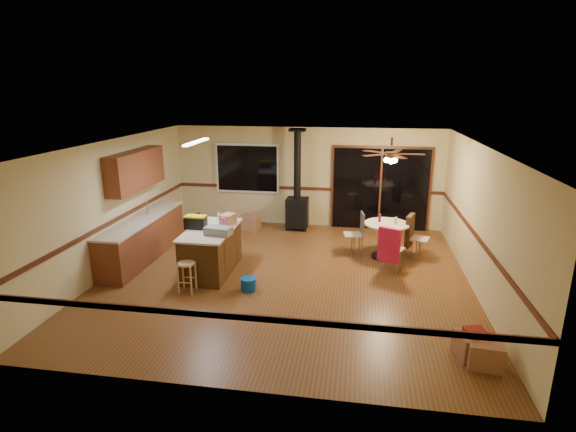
% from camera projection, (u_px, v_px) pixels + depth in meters
% --- Properties ---
extents(floor, '(7.00, 7.00, 0.00)m').
position_uv_depth(floor, '(286.00, 276.00, 8.84)').
color(floor, brown).
rests_on(floor, ground).
extents(ceiling, '(7.00, 7.00, 0.00)m').
position_uv_depth(ceiling, '(285.00, 144.00, 8.12)').
color(ceiling, silver).
rests_on(ceiling, ground).
extents(wall_back, '(7.00, 0.00, 7.00)m').
position_uv_depth(wall_back, '(307.00, 177.00, 11.80)').
color(wall_back, '#C8B87E').
rests_on(wall_back, ground).
extents(wall_front, '(7.00, 0.00, 7.00)m').
position_uv_depth(wall_front, '(236.00, 294.00, 5.16)').
color(wall_front, '#C8B87E').
rests_on(wall_front, ground).
extents(wall_left, '(0.00, 7.00, 7.00)m').
position_uv_depth(wall_left, '(114.00, 205.00, 9.01)').
color(wall_left, '#C8B87E').
rests_on(wall_left, ground).
extents(wall_right, '(0.00, 7.00, 7.00)m').
position_uv_depth(wall_right, '(480.00, 221.00, 7.95)').
color(wall_right, '#C8B87E').
rests_on(wall_right, ground).
extents(chair_rail, '(7.00, 7.00, 0.08)m').
position_uv_depth(chair_rail, '(286.00, 228.00, 8.56)').
color(chair_rail, '#492012').
rests_on(chair_rail, ground).
extents(window, '(1.72, 0.10, 1.32)m').
position_uv_depth(window, '(247.00, 168.00, 11.94)').
color(window, black).
rests_on(window, ground).
extents(sliding_door, '(2.52, 0.10, 2.10)m').
position_uv_depth(sliding_door, '(380.00, 189.00, 11.53)').
color(sliding_door, black).
rests_on(sliding_door, ground).
extents(lower_cabinets, '(0.60, 3.00, 0.86)m').
position_uv_depth(lower_cabinets, '(143.00, 239.00, 9.68)').
color(lower_cabinets, brown).
rests_on(lower_cabinets, ground).
extents(countertop, '(0.64, 3.04, 0.04)m').
position_uv_depth(countertop, '(141.00, 219.00, 9.55)').
color(countertop, '#BCAE92').
rests_on(countertop, lower_cabinets).
extents(upper_cabinets, '(0.35, 2.00, 0.80)m').
position_uv_depth(upper_cabinets, '(136.00, 170.00, 9.48)').
color(upper_cabinets, brown).
rests_on(upper_cabinets, ground).
extents(kitchen_island, '(0.88, 1.68, 0.90)m').
position_uv_depth(kitchen_island, '(211.00, 250.00, 8.94)').
color(kitchen_island, '#412710').
rests_on(kitchen_island, ground).
extents(wood_stove, '(0.55, 0.50, 2.52)m').
position_uv_depth(wood_stove, '(297.00, 202.00, 11.56)').
color(wood_stove, black).
rests_on(wood_stove, ground).
extents(ceiling_fan, '(0.24, 0.24, 0.55)m').
position_uv_depth(ceiling_fan, '(391.00, 157.00, 9.21)').
color(ceiling_fan, brown).
rests_on(ceiling_fan, ceiling).
extents(fluorescent_strip, '(0.10, 1.20, 0.04)m').
position_uv_depth(fluorescent_strip, '(196.00, 142.00, 8.69)').
color(fluorescent_strip, white).
rests_on(fluorescent_strip, ceiling).
extents(toolbox_grey, '(0.53, 0.35, 0.15)m').
position_uv_depth(toolbox_grey, '(218.00, 231.00, 8.46)').
color(toolbox_grey, slate).
rests_on(toolbox_grey, kitchen_island).
extents(toolbox_black, '(0.42, 0.22, 0.23)m').
position_uv_depth(toolbox_black, '(196.00, 223.00, 8.83)').
color(toolbox_black, black).
rests_on(toolbox_black, kitchen_island).
extents(toolbox_yellow_lid, '(0.40, 0.21, 0.03)m').
position_uv_depth(toolbox_yellow_lid, '(195.00, 216.00, 8.79)').
color(toolbox_yellow_lid, gold).
rests_on(toolbox_yellow_lid, toolbox_black).
extents(box_on_island, '(0.31, 0.36, 0.21)m').
position_uv_depth(box_on_island, '(228.00, 219.00, 9.11)').
color(box_on_island, '#936041').
rests_on(box_on_island, kitchen_island).
extents(bottle_dark, '(0.09, 0.09, 0.26)m').
position_uv_depth(bottle_dark, '(198.00, 219.00, 9.05)').
color(bottle_dark, black).
rests_on(bottle_dark, kitchen_island).
extents(bottle_pink, '(0.09, 0.09, 0.24)m').
position_uv_depth(bottle_pink, '(223.00, 223.00, 8.80)').
color(bottle_pink, '#D84C8C').
rests_on(bottle_pink, kitchen_island).
extents(bottle_white, '(0.06, 0.06, 0.17)m').
position_uv_depth(bottle_white, '(219.00, 217.00, 9.31)').
color(bottle_white, white).
rests_on(bottle_white, kitchen_island).
extents(bar_stool, '(0.39, 0.39, 0.56)m').
position_uv_depth(bar_stool, '(187.00, 277.00, 8.11)').
color(bar_stool, tan).
rests_on(bar_stool, floor).
extents(blue_bucket, '(0.38, 0.38, 0.24)m').
position_uv_depth(blue_bucket, '(248.00, 284.00, 8.20)').
color(blue_bucket, '#0C4CAD').
rests_on(blue_bucket, floor).
extents(dining_table, '(0.95, 0.95, 0.78)m').
position_uv_depth(dining_table, '(386.00, 234.00, 9.67)').
color(dining_table, black).
rests_on(dining_table, ground).
extents(glass_red, '(0.07, 0.07, 0.16)m').
position_uv_depth(glass_red, '(380.00, 218.00, 9.70)').
color(glass_red, '#590C14').
rests_on(glass_red, dining_table).
extents(glass_cream, '(0.07, 0.07, 0.15)m').
position_uv_depth(glass_cream, '(396.00, 221.00, 9.51)').
color(glass_cream, beige).
rests_on(glass_cream, dining_table).
extents(chair_left, '(0.46, 0.46, 0.51)m').
position_uv_depth(chair_left, '(358.00, 229.00, 9.86)').
color(chair_left, tan).
rests_on(chair_left, ground).
extents(chair_near, '(0.58, 0.60, 0.70)m').
position_uv_depth(chair_near, '(390.00, 245.00, 8.83)').
color(chair_near, tan).
rests_on(chair_near, ground).
extents(chair_right, '(0.57, 0.55, 0.70)m').
position_uv_depth(chair_right, '(411.00, 231.00, 9.68)').
color(chair_right, tan).
rests_on(chair_right, ground).
extents(box_under_window, '(0.54, 0.46, 0.38)m').
position_uv_depth(box_under_window, '(250.00, 223.00, 11.67)').
color(box_under_window, '#936041').
rests_on(box_under_window, floor).
extents(box_corner_a, '(0.55, 0.49, 0.35)m').
position_uv_depth(box_corner_a, '(473.00, 345.00, 6.16)').
color(box_corner_a, '#936041').
rests_on(box_corner_a, floor).
extents(box_corner_b, '(0.48, 0.42, 0.36)m').
position_uv_depth(box_corner_b, '(485.00, 354.00, 5.96)').
color(box_corner_b, '#936041').
rests_on(box_corner_b, floor).
extents(box_small_red, '(0.32, 0.29, 0.07)m').
position_uv_depth(box_small_red, '(475.00, 332.00, 6.11)').
color(box_small_red, maroon).
rests_on(box_small_red, box_corner_a).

